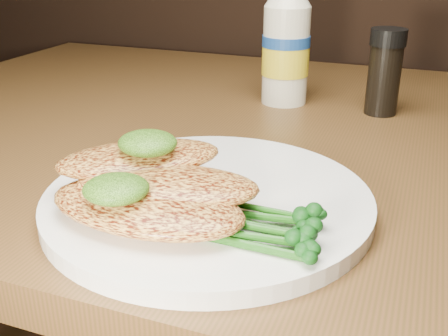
% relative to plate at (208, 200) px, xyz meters
% --- Properties ---
extents(plate, '(0.29, 0.29, 0.02)m').
position_rel_plate_xyz_m(plate, '(0.00, 0.00, 0.00)').
color(plate, white).
rests_on(plate, dining_table).
extents(chicken_front, '(0.17, 0.09, 0.03)m').
position_rel_plate_xyz_m(chicken_front, '(-0.03, -0.07, 0.02)').
color(chicken_front, '#E7A749').
rests_on(chicken_front, plate).
extents(chicken_mid, '(0.17, 0.11, 0.02)m').
position_rel_plate_xyz_m(chicken_mid, '(-0.02, -0.04, 0.03)').
color(chicken_mid, '#E7A749').
rests_on(chicken_mid, plate).
extents(chicken_back, '(0.16, 0.15, 0.02)m').
position_rel_plate_xyz_m(chicken_back, '(-0.06, -0.01, 0.04)').
color(chicken_back, '#E7A749').
rests_on(chicken_back, plate).
extents(pesto_front, '(0.06, 0.06, 0.02)m').
position_rel_plate_xyz_m(pesto_front, '(-0.04, -0.08, 0.04)').
color(pesto_front, black).
rests_on(pesto_front, chicken_front).
extents(pesto_back, '(0.05, 0.05, 0.02)m').
position_rel_plate_xyz_m(pesto_back, '(-0.05, -0.02, 0.05)').
color(pesto_back, black).
rests_on(pesto_back, chicken_back).
extents(broccolini_bundle, '(0.15, 0.12, 0.02)m').
position_rel_plate_xyz_m(broccolini_bundle, '(0.05, -0.05, 0.02)').
color(broccolini_bundle, '#1A5211').
rests_on(broccolini_bundle, plate).
extents(mayo_bottle, '(0.09, 0.09, 0.19)m').
position_rel_plate_xyz_m(mayo_bottle, '(-0.02, 0.35, 0.09)').
color(mayo_bottle, '#F0E9CB').
rests_on(mayo_bottle, dining_table).
extents(pepper_grinder, '(0.05, 0.05, 0.12)m').
position_rel_plate_xyz_m(pepper_grinder, '(0.12, 0.34, 0.05)').
color(pepper_grinder, black).
rests_on(pepper_grinder, dining_table).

